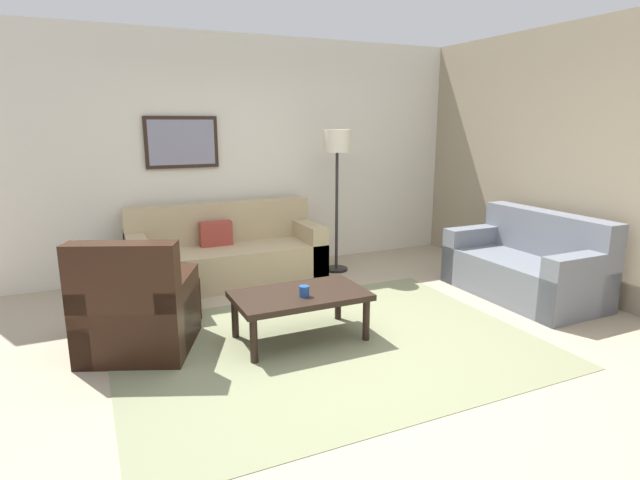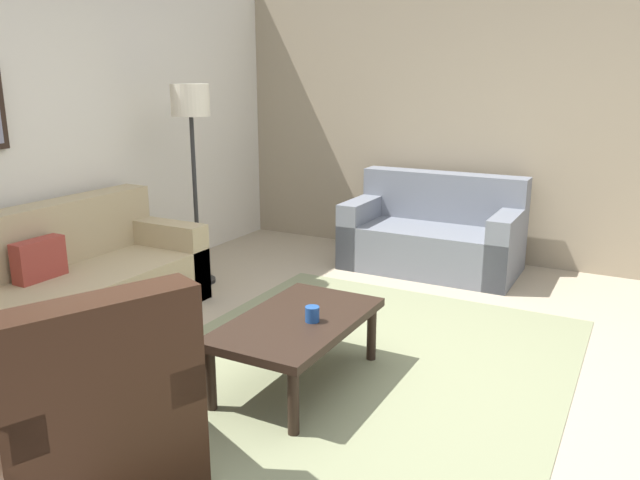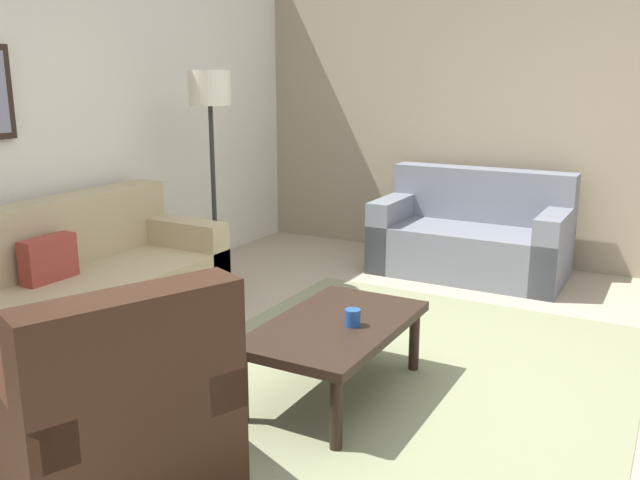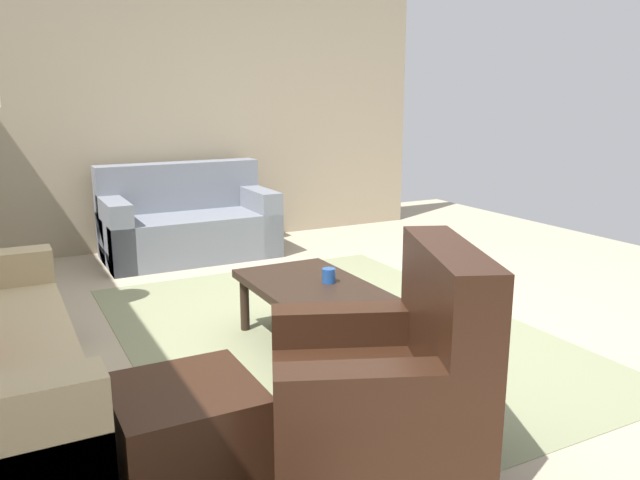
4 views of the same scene
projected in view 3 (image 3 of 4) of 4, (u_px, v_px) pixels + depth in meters
name	position (u px, v px, depth m)	size (l,w,h in m)	color
ground_plane	(384.00, 390.00, 3.67)	(8.00, 8.00, 0.00)	tan
rear_partition	(36.00, 117.00, 4.55)	(6.00, 0.12, 2.80)	silver
stone_feature_panel	(524.00, 107.00, 5.88)	(0.12, 5.20, 2.80)	gray
area_rug	(384.00, 389.00, 3.67)	(3.36, 2.51, 0.01)	gray
couch_main	(65.00, 294.00, 4.33)	(2.14, 0.86, 0.88)	tan
couch_loveseat	(473.00, 238.00, 5.80)	(0.86, 1.58, 0.88)	slate
armchair_leather	(117.00, 436.00, 2.62)	(1.05, 1.05, 0.95)	black
ottoman	(54.00, 386.00, 3.27)	(0.56, 0.56, 0.40)	black
coffee_table	(336.00, 331.00, 3.54)	(1.10, 0.64, 0.41)	black
cup	(353.00, 318.00, 3.47)	(0.08, 0.08, 0.09)	#1E478C
lamp_standing	(210.00, 111.00, 5.11)	(0.32, 0.32, 1.71)	black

